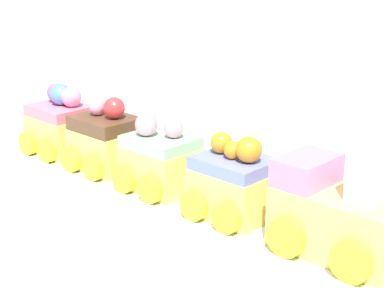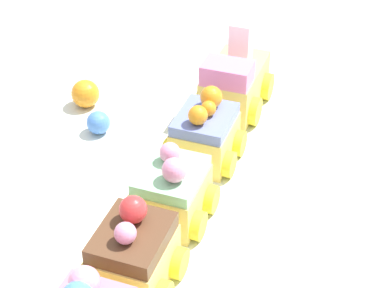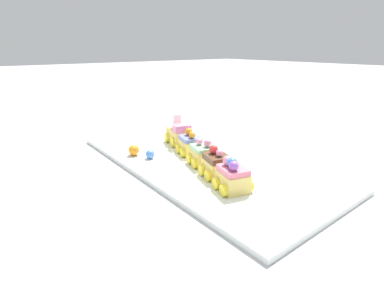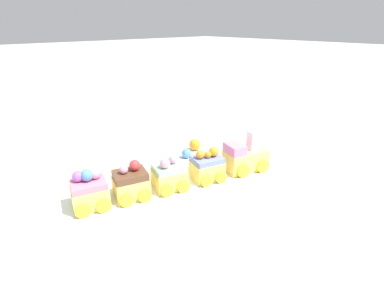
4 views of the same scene
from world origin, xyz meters
The scene contains 9 objects.
ground_plane centered at (0.00, 0.00, 0.00)m, with size 10.00×10.00×0.00m, color #B2B2B7.
display_board centered at (0.00, 0.00, 0.01)m, with size 0.71×0.34×0.01m, color silver.
cake_train_locomotive centered at (0.15, -0.03, 0.04)m, with size 0.13×0.09×0.09m.
cake_car_blueberry centered at (0.05, -0.01, 0.04)m, with size 0.07×0.08×0.07m.
cake_car_mint centered at (-0.03, 0.02, 0.04)m, with size 0.07×0.08×0.07m.
cake_car_chocolate centered at (-0.11, 0.04, 0.04)m, with size 0.07×0.08×0.07m.
cake_car_strawberry centered at (-0.18, 0.06, 0.04)m, with size 0.07×0.08×0.07m.
gumball_blue centered at (0.08, 0.10, 0.02)m, with size 0.02×0.02×0.02m, color #4C84E0.
gumball_orange centered at (0.13, 0.12, 0.03)m, with size 0.03×0.03×0.03m, color orange.
Camera 4 is at (-0.35, -0.40, 0.32)m, focal length 28.00 mm.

